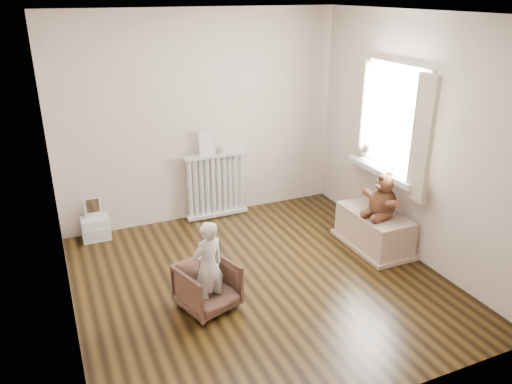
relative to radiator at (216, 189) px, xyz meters
name	(u,v)px	position (x,y,z in m)	size (l,w,h in m)	color
floor	(260,281)	(-0.12, -1.68, -0.39)	(3.60, 3.60, 0.01)	black
ceiling	(261,13)	(-0.12, -1.68, 2.21)	(3.60, 3.60, 0.01)	white
back_wall	(201,119)	(-0.12, 0.12, 0.91)	(3.60, 0.02, 2.60)	beige
front_wall	(378,246)	(-0.12, -3.48, 0.91)	(3.60, 0.02, 2.60)	beige
left_wall	(54,191)	(-1.92, -1.68, 0.91)	(0.02, 3.60, 2.60)	beige
right_wall	(415,140)	(1.68, -1.68, 0.91)	(0.02, 3.60, 2.60)	beige
window	(395,120)	(1.64, -1.38, 1.06)	(0.03, 0.90, 1.10)	white
window_sill	(384,171)	(1.55, -1.38, 0.48)	(0.22, 1.10, 0.06)	silver
curtain_left	(422,140)	(1.53, -1.95, 1.00)	(0.06, 0.26, 1.30)	beige
curtain_right	(357,115)	(1.53, -0.81, 1.00)	(0.06, 0.26, 1.30)	beige
radiator	(216,189)	(0.00, 0.00, 0.00)	(0.82, 0.15, 0.86)	silver
paper_doll	(206,143)	(-0.11, 0.00, 0.63)	(0.19, 0.02, 0.32)	beige
tin_a	(220,151)	(0.07, 0.00, 0.50)	(0.10, 0.10, 0.06)	#A59E8C
toy_vanity	(94,218)	(-1.54, -0.03, -0.11)	(0.32, 0.23, 0.51)	silver
armchair	(207,286)	(-0.75, -1.89, -0.16)	(0.49, 0.50, 0.46)	brown
child	(208,267)	(-0.75, -1.94, 0.08)	(0.32, 0.21, 0.89)	beige
toy_bench	(374,230)	(1.40, -1.50, -0.19)	(0.48, 0.91, 0.43)	tan
teddy_bear	(384,196)	(1.40, -1.61, 0.28)	(0.41, 0.32, 0.51)	#3C1E11
plush_cat	(363,150)	(1.54, -0.98, 0.61)	(0.15, 0.24, 0.20)	#70675C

